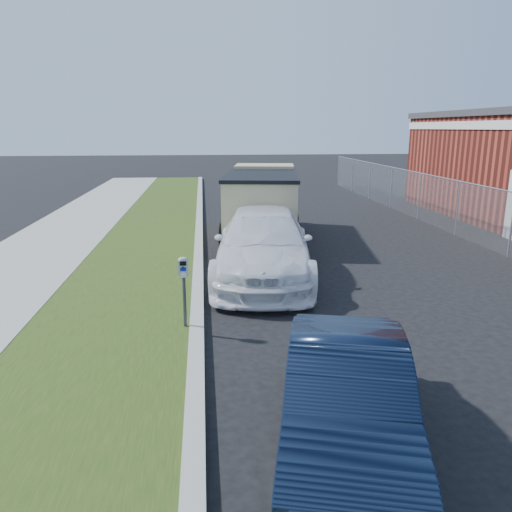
{
  "coord_description": "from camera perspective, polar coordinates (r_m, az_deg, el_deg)",
  "views": [
    {
      "loc": [
        -2.43,
        -8.66,
        3.5
      ],
      "look_at": [
        -1.4,
        1.0,
        1.0
      ],
      "focal_mm": 35.0,
      "sensor_mm": 36.0,
      "label": 1
    }
  ],
  "objects": [
    {
      "name": "parking_meter",
      "position": [
        8.62,
        -8.28,
        -2.36
      ],
      "size": [
        0.18,
        0.12,
        1.26
      ],
      "rotation": [
        0.0,
        0.0,
        -0.01
      ],
      "color": "#3F4247",
      "rests_on": "ground"
    },
    {
      "name": "streetside",
      "position": [
        11.63,
        -21.47,
        -3.77
      ],
      "size": [
        6.12,
        50.0,
        0.15
      ],
      "color": "gray",
      "rests_on": "ground"
    },
    {
      "name": "navy_sedan",
      "position": [
        5.77,
        10.34,
        -15.78
      ],
      "size": [
        2.15,
        3.96,
        1.24
      ],
      "primitive_type": "imported",
      "rotation": [
        0.0,
        0.0,
        -0.24
      ],
      "color": "black",
      "rests_on": "ground"
    },
    {
      "name": "ground",
      "position": [
        9.65,
        8.99,
        -7.02
      ],
      "size": [
        120.0,
        120.0,
        0.0
      ],
      "primitive_type": "plane",
      "color": "black",
      "rests_on": "ground"
    },
    {
      "name": "white_wagon",
      "position": [
        11.94,
        0.77,
        1.32
      ],
      "size": [
        2.9,
        5.72,
        1.59
      ],
      "primitive_type": "imported",
      "rotation": [
        0.0,
        0.0,
        -0.13
      ],
      "color": "white",
      "rests_on": "ground"
    },
    {
      "name": "dump_truck",
      "position": [
        16.44,
        0.78,
        6.58
      ],
      "size": [
        3.0,
        5.95,
        2.23
      ],
      "rotation": [
        0.0,
        0.0,
        -0.15
      ],
      "color": "black",
      "rests_on": "ground"
    },
    {
      "name": "chainlink_fence",
      "position": [
        17.93,
        22.17,
        6.19
      ],
      "size": [
        0.06,
        30.06,
        30.0
      ],
      "color": "slate",
      "rests_on": "ground"
    }
  ]
}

